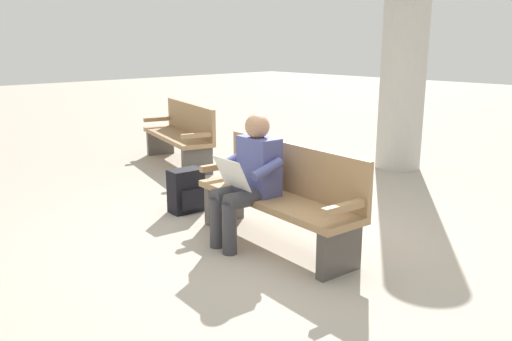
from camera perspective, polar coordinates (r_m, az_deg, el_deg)
ground_plane at (r=4.84m, az=2.00°, el=-7.95°), size 40.00×40.00×0.00m
bench_near at (r=4.74m, az=2.70°, el=-2.59°), size 1.84×0.66×0.90m
person_seated at (r=4.68m, az=-0.76°, el=-0.64°), size 0.60×0.60×1.18m
backpack at (r=5.71m, az=-7.54°, el=-2.21°), size 0.29×0.38×0.47m
bench_far at (r=7.94m, az=-8.10°, el=3.99°), size 1.86×0.94×0.90m
support_pillar at (r=7.76m, az=15.73°, el=11.41°), size 0.63×0.63×3.07m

